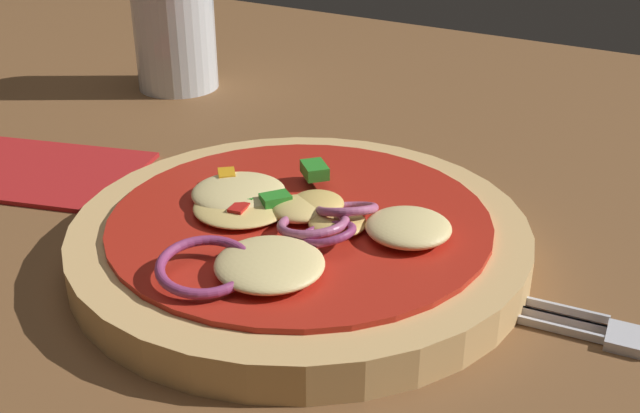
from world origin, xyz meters
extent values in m
cube|color=brown|center=(0.00, 0.00, 0.01)|extent=(1.34, 0.97, 0.03)
cylinder|color=tan|center=(0.04, -0.01, 0.04)|extent=(0.24, 0.24, 0.02)
cylinder|color=red|center=(0.04, -0.01, 0.05)|extent=(0.20, 0.20, 0.00)
ellipsoid|color=#F4DB8E|center=(0.06, -0.06, 0.06)|extent=(0.05, 0.05, 0.01)
ellipsoid|color=#E5BC60|center=(0.04, 0.00, 0.06)|extent=(0.03, 0.03, 0.01)
ellipsoid|color=#EFCC72|center=(0.01, -0.02, 0.06)|extent=(0.05, 0.05, 0.01)
ellipsoid|color=#F4DB8E|center=(0.10, 0.00, 0.06)|extent=(0.04, 0.04, 0.01)
ellipsoid|color=#E5BC60|center=(0.06, -0.01, 0.06)|extent=(0.03, 0.03, 0.01)
ellipsoid|color=#F4DB8E|center=(0.00, -0.01, 0.06)|extent=(0.05, 0.05, 0.01)
ellipsoid|color=#EFCC72|center=(0.04, -0.01, 0.06)|extent=(0.03, 0.03, 0.01)
torus|color=#B25984|center=(0.06, 0.00, 0.06)|extent=(0.05, 0.05, 0.02)
torus|color=#B25984|center=(0.05, -0.02, 0.06)|extent=(0.05, 0.05, 0.01)
torus|color=#93386B|center=(0.03, -0.08, 0.06)|extent=(0.06, 0.06, 0.01)
torus|color=#93386B|center=(0.07, -0.03, 0.06)|extent=(0.03, 0.03, 0.01)
cube|color=#2D8C28|center=(0.02, 0.03, 0.06)|extent=(0.02, 0.02, 0.01)
cube|color=orange|center=(-0.02, 0.00, 0.06)|extent=(0.02, 0.02, 0.01)
cube|color=red|center=(0.01, -0.03, 0.06)|extent=(0.01, 0.01, 0.00)
cube|color=#2D8C28|center=(0.03, -0.01, 0.06)|extent=(0.02, 0.02, 0.01)
cube|color=#2D8C28|center=(0.01, -0.02, 0.06)|extent=(0.01, 0.01, 0.00)
cube|color=#2D8C28|center=(0.00, 0.00, 0.06)|extent=(0.01, 0.01, 0.00)
cube|color=silver|center=(0.20, 0.00, 0.03)|extent=(0.02, 0.02, 0.01)
cube|color=silver|center=(0.17, 0.01, 0.03)|extent=(0.04, 0.01, 0.00)
cube|color=silver|center=(0.17, 0.00, 0.03)|extent=(0.04, 0.01, 0.00)
cube|color=silver|center=(0.17, 0.00, 0.03)|extent=(0.04, 0.01, 0.00)
cube|color=silver|center=(0.17, -0.01, 0.03)|extent=(0.04, 0.01, 0.00)
cylinder|color=silver|center=(-0.20, 0.18, 0.08)|extent=(0.07, 0.07, 0.11)
cylinder|color=#9E510F|center=(-0.20, 0.18, 0.06)|extent=(0.06, 0.06, 0.06)
cylinder|color=white|center=(-0.20, 0.18, 0.10)|extent=(0.06, 0.06, 0.02)
cube|color=#B21E1E|center=(-0.16, -0.01, 0.03)|extent=(0.15, 0.12, 0.00)
camera|label=1|loc=(0.23, -0.30, 0.23)|focal=43.30mm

